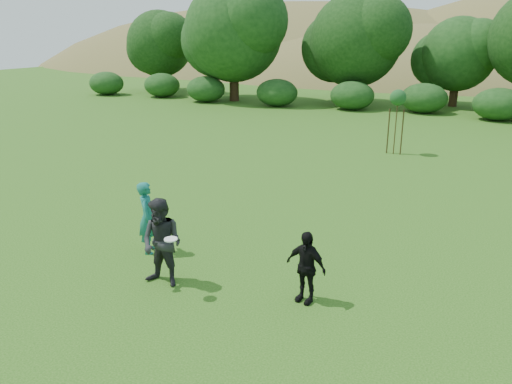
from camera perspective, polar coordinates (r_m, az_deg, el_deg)
ground at (r=11.37m, az=-6.45°, el=-9.51°), size 120.00×120.00×0.00m
player_teal at (r=12.44m, az=-12.28°, el=-2.85°), size 0.70×0.78×1.79m
player_grey at (r=10.73m, az=-10.69°, el=-5.75°), size 0.94×0.74×1.93m
player_black at (r=10.05m, az=5.70°, el=-8.50°), size 0.94×0.55×1.51m
frisbee at (r=10.13m, az=-9.72°, el=-5.34°), size 0.27×0.27×0.03m
sapling at (r=22.85m, az=15.91°, el=10.14°), size 0.70×0.70×2.85m
hillside at (r=79.14m, az=19.98°, el=4.17°), size 150.00×72.00×52.00m
tree_row at (r=37.33m, az=22.47°, el=16.01°), size 53.92×10.38×9.62m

